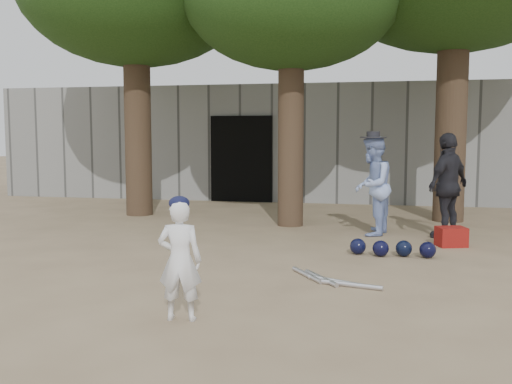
% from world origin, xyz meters
% --- Properties ---
extents(ground, '(70.00, 70.00, 0.00)m').
position_xyz_m(ground, '(0.00, 0.00, 0.00)').
color(ground, '#937C5E').
rests_on(ground, ground).
extents(boy_player, '(0.44, 0.31, 1.12)m').
position_xyz_m(boy_player, '(0.41, -1.52, 0.56)').
color(boy_player, white).
rests_on(boy_player, ground).
extents(spectator_blue, '(0.80, 0.94, 1.70)m').
position_xyz_m(spectator_blue, '(2.11, 3.45, 0.85)').
color(spectator_blue, '#99B2ED').
rests_on(spectator_blue, ground).
extents(spectator_dark, '(0.96, 1.07, 1.75)m').
position_xyz_m(spectator_dark, '(3.34, 3.41, 0.87)').
color(spectator_dark, black).
rests_on(spectator_dark, ground).
extents(red_bag, '(0.50, 0.43, 0.30)m').
position_xyz_m(red_bag, '(3.33, 2.67, 0.15)').
color(red_bag, maroon).
rests_on(red_bag, ground).
extents(back_building, '(16.00, 5.24, 3.00)m').
position_xyz_m(back_building, '(-0.00, 10.33, 1.50)').
color(back_building, gray).
rests_on(back_building, ground).
extents(helmet_row, '(1.19, 0.32, 0.23)m').
position_xyz_m(helmet_row, '(2.41, 1.74, 0.12)').
color(helmet_row, black).
rests_on(helmet_row, ground).
extents(bat_pile, '(1.12, 0.79, 0.06)m').
position_xyz_m(bat_pile, '(1.64, 0.13, 0.03)').
color(bat_pile, silver).
rests_on(bat_pile, ground).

